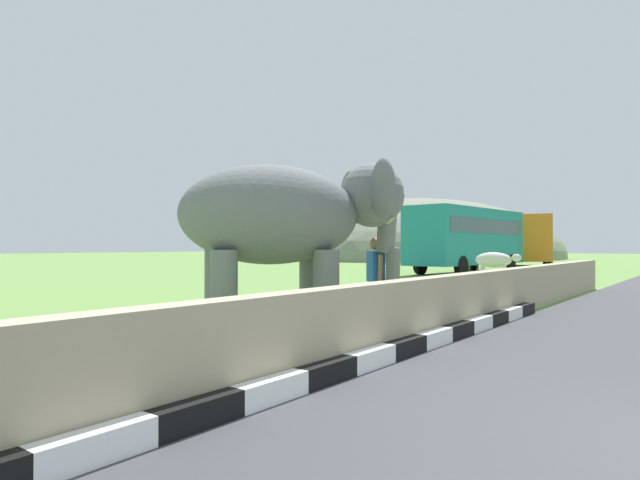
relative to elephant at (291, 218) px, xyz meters
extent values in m
cube|color=white|center=(-5.10, -2.52, -1.85)|extent=(0.90, 0.20, 0.24)
cube|color=black|center=(-4.20, -2.52, -1.85)|extent=(0.90, 0.20, 0.24)
cube|color=white|center=(-3.30, -2.52, -1.85)|extent=(0.90, 0.20, 0.24)
cube|color=black|center=(-2.40, -2.52, -1.85)|extent=(0.90, 0.20, 0.24)
cube|color=white|center=(-1.50, -2.52, -1.85)|extent=(0.90, 0.20, 0.24)
cube|color=black|center=(-0.60, -2.52, -1.85)|extent=(0.90, 0.20, 0.24)
cube|color=white|center=(0.30, -2.52, -1.85)|extent=(0.90, 0.20, 0.24)
cube|color=black|center=(1.20, -2.52, -1.85)|extent=(0.90, 0.20, 0.24)
cube|color=white|center=(2.10, -2.52, -1.85)|extent=(0.90, 0.20, 0.24)
cube|color=black|center=(3.00, -2.52, -1.85)|extent=(0.90, 0.20, 0.24)
cube|color=white|center=(3.90, -2.52, -1.85)|extent=(0.90, 0.20, 0.24)
cube|color=black|center=(4.80, -2.52, -1.85)|extent=(0.90, 0.20, 0.24)
cube|color=tan|center=(-0.50, -2.22, -1.47)|extent=(28.00, 0.36, 1.00)
cylinder|color=slate|center=(0.66, 0.08, -1.25)|extent=(0.44, 0.44, 1.44)
cylinder|color=slate|center=(0.13, -0.65, -1.25)|extent=(0.44, 0.44, 1.44)
cylinder|color=slate|center=(-0.72, 1.08, -1.25)|extent=(0.44, 0.44, 1.44)
cylinder|color=slate|center=(-1.25, 0.35, -1.25)|extent=(0.44, 0.44, 1.44)
ellipsoid|color=slate|center=(-0.29, 0.21, 0.06)|extent=(3.45, 3.11, 1.70)
sphere|color=slate|center=(1.22, -0.88, 0.44)|extent=(1.16, 1.16, 1.16)
ellipsoid|color=#D84C8C|center=(1.46, -1.05, 0.59)|extent=(0.67, 0.73, 0.44)
ellipsoid|color=slate|center=(1.56, -0.17, 0.49)|extent=(0.72, 0.87, 1.00)
ellipsoid|color=slate|center=(0.65, -1.43, 0.49)|extent=(0.72, 0.87, 1.00)
cylinder|color=slate|center=(1.46, -1.05, -0.11)|extent=(0.57, 0.60, 0.99)
cylinder|color=slate|center=(1.55, -1.12, -0.91)|extent=(0.39, 0.40, 0.81)
cone|color=beige|center=(1.57, -0.79, -0.01)|extent=(0.44, 0.54, 0.22)
cone|color=beige|center=(1.24, -1.25, -0.01)|extent=(0.44, 0.54, 0.22)
cylinder|color=navy|center=(1.71, -0.62, -1.56)|extent=(0.15, 0.15, 0.82)
cylinder|color=navy|center=(1.58, -0.77, -1.56)|extent=(0.15, 0.15, 0.82)
cube|color=#1E59B2|center=(1.64, -0.70, -0.86)|extent=(0.44, 0.46, 0.58)
cylinder|color=#9E7251|center=(1.81, -0.50, -0.89)|extent=(0.16, 0.16, 0.53)
cylinder|color=#9E7251|center=(1.48, -0.90, -0.89)|extent=(0.15, 0.16, 0.53)
sphere|color=#9E7251|center=(1.64, -0.70, -0.43)|extent=(0.23, 0.23, 0.23)
cube|color=teal|center=(21.44, 5.34, 0.03)|extent=(9.74, 3.21, 3.00)
cube|color=#3F5160|center=(21.44, 5.34, 0.57)|extent=(8.98, 3.19, 0.76)
cylinder|color=black|center=(24.58, 6.25, -1.47)|extent=(1.02, 0.37, 1.00)
cylinder|color=black|center=(24.41, 3.96, -1.47)|extent=(1.02, 0.37, 1.00)
cylinder|color=black|center=(18.47, 6.71, -1.47)|extent=(1.02, 0.37, 1.00)
cylinder|color=black|center=(18.29, 4.42, -1.47)|extent=(1.02, 0.37, 1.00)
cube|color=orange|center=(32.07, 5.01, 0.03)|extent=(9.64, 5.09, 3.00)
cube|color=#3F5160|center=(32.07, 5.01, 0.57)|extent=(8.94, 4.91, 0.76)
cylinder|color=black|center=(34.59, 6.97, -1.47)|extent=(1.04, 0.58, 1.00)
cylinder|color=black|center=(35.26, 4.77, -1.47)|extent=(1.04, 0.58, 1.00)
cylinder|color=black|center=(28.88, 5.25, -1.47)|extent=(1.04, 0.58, 1.00)
cylinder|color=black|center=(29.55, 3.05, -1.47)|extent=(1.04, 0.58, 1.00)
cylinder|color=beige|center=(15.86, 1.47, -1.65)|extent=(0.12, 0.12, 0.65)
cylinder|color=beige|center=(15.50, 1.42, -1.65)|extent=(0.12, 0.12, 0.65)
cylinder|color=beige|center=(15.72, 2.36, -1.65)|extent=(0.12, 0.12, 0.65)
cylinder|color=beige|center=(15.37, 2.31, -1.65)|extent=(0.12, 0.12, 0.65)
ellipsoid|color=beige|center=(15.61, 1.89, -1.08)|extent=(0.82, 1.57, 0.66)
ellipsoid|color=beige|center=(15.75, 0.97, -0.98)|extent=(0.32, 0.43, 0.32)
cylinder|color=tan|center=(20.86, 4.55, -1.65)|extent=(0.12, 0.12, 0.65)
cylinder|color=tan|center=(20.69, 4.23, -1.65)|extent=(0.12, 0.12, 0.65)
cylinder|color=tan|center=(20.07, 4.98, -1.65)|extent=(0.12, 0.12, 0.65)
cylinder|color=tan|center=(19.90, 4.66, -1.65)|extent=(0.12, 0.12, 0.65)
ellipsoid|color=tan|center=(20.38, 4.61, -1.08)|extent=(1.61, 1.24, 0.66)
ellipsoid|color=tan|center=(21.20, 4.17, -0.98)|extent=(0.48, 0.42, 0.32)
ellipsoid|color=slate|center=(52.50, 23.57, -1.97)|extent=(40.38, 32.30, 14.23)
camera|label=1|loc=(-7.12, -5.97, -0.47)|focal=30.25mm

